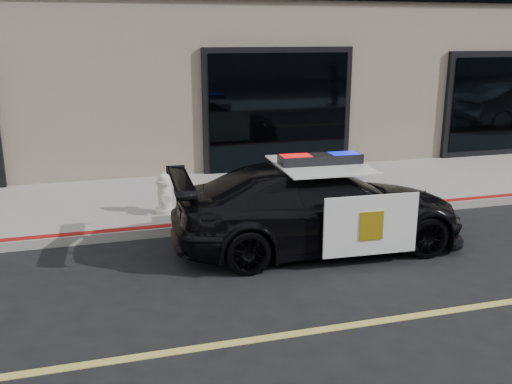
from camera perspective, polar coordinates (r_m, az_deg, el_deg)
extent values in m
cube|color=gray|center=(12.00, 9.28, 0.50)|extent=(60.00, 3.50, 0.15)
imported|color=black|center=(8.59, 6.31, -1.48)|extent=(2.22, 4.59, 1.28)
cube|color=white|center=(7.95, 11.42, -3.29)|extent=(1.37, 0.10, 0.85)
cube|color=white|center=(9.57, 6.90, 0.13)|extent=(1.37, 0.10, 0.85)
cube|color=white|center=(8.43, 6.44, 2.76)|extent=(1.36, 1.60, 0.02)
cube|color=gold|center=(7.92, 11.50, -3.35)|extent=(0.34, 0.03, 0.41)
cube|color=black|center=(8.41, 6.46, 3.25)|extent=(1.24, 0.38, 0.15)
cube|color=red|center=(8.29, 4.02, 3.21)|extent=(0.44, 0.30, 0.14)
cube|color=#0C19CC|center=(8.54, 8.83, 3.43)|extent=(0.44, 0.30, 0.14)
cylinder|color=beige|center=(10.01, -9.06, -1.84)|extent=(0.33, 0.33, 0.07)
cylinder|color=beige|center=(9.94, -9.12, -0.39)|extent=(0.24, 0.24, 0.46)
cylinder|color=beige|center=(9.87, -9.18, 0.98)|extent=(0.28, 0.28, 0.05)
sphere|color=beige|center=(9.86, -9.20, 1.29)|extent=(0.21, 0.21, 0.21)
cylinder|color=beige|center=(9.84, -9.22, 1.80)|extent=(0.06, 0.06, 0.06)
cylinder|color=beige|center=(10.07, -9.25, 0.19)|extent=(0.12, 0.11, 0.12)
cylinder|color=beige|center=(9.77, -9.03, -0.27)|extent=(0.12, 0.11, 0.12)
cylinder|color=beige|center=(9.76, -8.99, -0.67)|extent=(0.15, 0.13, 0.15)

